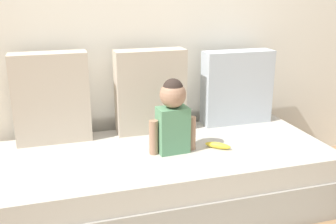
{
  "coord_description": "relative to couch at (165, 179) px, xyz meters",
  "views": [
    {
      "loc": [
        -0.65,
        -2.22,
        1.4
      ],
      "look_at": [
        0.02,
        0.0,
        0.66
      ],
      "focal_mm": 41.84,
      "sensor_mm": 36.0,
      "label": 1
    }
  ],
  "objects": [
    {
      "name": "back_wall",
      "position": [
        0.0,
        0.59,
        0.99
      ],
      "size": [
        5.36,
        0.1,
        2.39
      ],
      "primitive_type": "cube",
      "color": "silver",
      "rests_on": "ground"
    },
    {
      "name": "throw_pillow_right",
      "position": [
        0.67,
        0.36,
        0.48
      ],
      "size": [
        0.53,
        0.16,
        0.55
      ],
      "primitive_type": "cube",
      "color": "#B2BCC6",
      "rests_on": "couch"
    },
    {
      "name": "couch",
      "position": [
        0.0,
        0.0,
        0.0
      ],
      "size": [
        2.16,
        0.93,
        0.41
      ],
      "color": "#9C978F",
      "rests_on": "ground"
    },
    {
      "name": "toddler",
      "position": [
        0.04,
        -0.04,
        0.45
      ],
      "size": [
        0.3,
        0.16,
        0.47
      ],
      "color": "#568E66",
      "rests_on": "couch"
    },
    {
      "name": "throw_pillow_center",
      "position": [
        0.0,
        0.36,
        0.5
      ],
      "size": [
        0.49,
        0.16,
        0.59
      ],
      "primitive_type": "cube",
      "color": "#C1B29E",
      "rests_on": "couch"
    },
    {
      "name": "throw_pillow_left",
      "position": [
        -0.67,
        0.36,
        0.51
      ],
      "size": [
        0.48,
        0.16,
        0.6
      ],
      "primitive_type": "cube",
      "color": "#C1B29E",
      "rests_on": "couch"
    },
    {
      "name": "ground_plane",
      "position": [
        0.0,
        0.0,
        -0.2
      ],
      "size": [
        12.0,
        12.0,
        0.0
      ],
      "primitive_type": "plane",
      "color": "#93704C"
    },
    {
      "name": "banana",
      "position": [
        0.33,
        -0.08,
        0.23
      ],
      "size": [
        0.16,
        0.14,
        0.04
      ],
      "primitive_type": "ellipsoid",
      "rotation": [
        0.0,
        0.0,
        -0.71
      ],
      "color": "yellow",
      "rests_on": "couch"
    }
  ]
}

